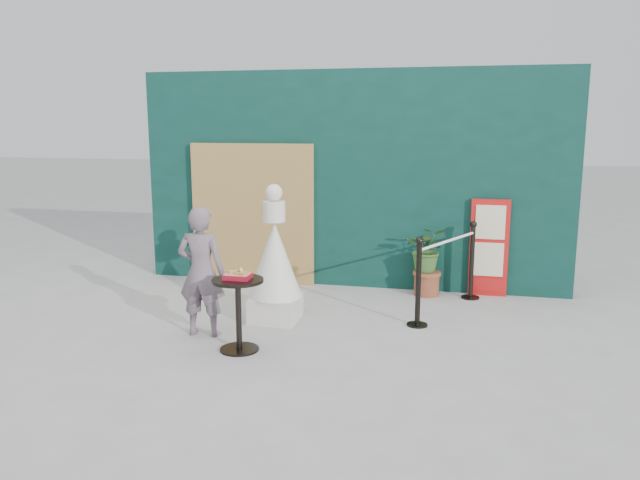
% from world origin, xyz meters
% --- Properties ---
extents(ground, '(60.00, 60.00, 0.00)m').
position_xyz_m(ground, '(0.00, 0.00, 0.00)').
color(ground, '#ADAAA5').
rests_on(ground, ground).
extents(back_wall, '(6.00, 0.30, 3.00)m').
position_xyz_m(back_wall, '(0.00, 3.15, 1.50)').
color(back_wall, '#0A2F26').
rests_on(back_wall, ground).
extents(bamboo_fence, '(1.80, 0.08, 2.00)m').
position_xyz_m(bamboo_fence, '(-1.40, 2.94, 1.00)').
color(bamboo_fence, tan).
rests_on(bamboo_fence, ground).
extents(woman, '(0.54, 0.37, 1.42)m').
position_xyz_m(woman, '(-1.18, 0.62, 0.71)').
color(woman, slate).
rests_on(woman, ground).
extents(menu_board, '(0.50, 0.07, 1.30)m').
position_xyz_m(menu_board, '(1.90, 2.95, 0.65)').
color(menu_board, red).
rests_on(menu_board, ground).
extents(statue, '(0.63, 0.63, 1.61)m').
position_xyz_m(statue, '(-0.55, 1.28, 0.66)').
color(statue, silver).
rests_on(statue, ground).
extents(cafe_table, '(0.52, 0.52, 0.75)m').
position_xyz_m(cafe_table, '(-0.63, 0.26, 0.50)').
color(cafe_table, black).
rests_on(cafe_table, ground).
extents(food_basket, '(0.26, 0.19, 0.11)m').
position_xyz_m(food_basket, '(-0.63, 0.26, 0.79)').
color(food_basket, '#A91225').
rests_on(food_basket, cafe_table).
extents(planter, '(0.55, 0.48, 0.94)m').
position_xyz_m(planter, '(1.11, 2.78, 0.55)').
color(planter, brown).
rests_on(planter, ground).
extents(stanchion_barrier, '(0.84, 1.54, 1.03)m').
position_xyz_m(stanchion_barrier, '(1.38, 2.11, 0.49)').
color(stanchion_barrier, black).
rests_on(stanchion_barrier, ground).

